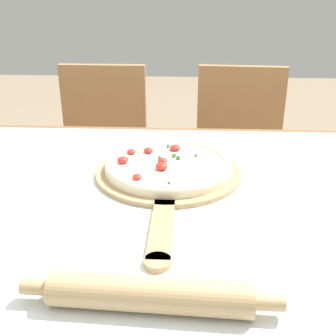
% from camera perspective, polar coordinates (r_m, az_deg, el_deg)
% --- Properties ---
extents(dining_table, '(1.27, 1.04, 0.76)m').
position_cam_1_polar(dining_table, '(1.03, -2.32, -9.33)').
color(dining_table, brown).
rests_on(dining_table, ground_plane).
extents(towel_cloth, '(1.19, 0.96, 0.00)m').
position_cam_1_polar(towel_cloth, '(0.97, -2.42, -4.13)').
color(towel_cloth, silver).
rests_on(towel_cloth, dining_table).
extents(pizza_peel, '(0.37, 0.59, 0.01)m').
position_cam_1_polar(pizza_peel, '(1.06, 0.02, -1.05)').
color(pizza_peel, tan).
rests_on(pizza_peel, towel_cloth).
extents(pizza, '(0.32, 0.32, 0.04)m').
position_cam_1_polar(pizza, '(1.08, 0.04, 0.41)').
color(pizza, beige).
rests_on(pizza, pizza_peel).
extents(rolling_pin, '(0.40, 0.07, 0.05)m').
position_cam_1_polar(rolling_pin, '(0.66, -2.46, -16.72)').
color(rolling_pin, tan).
rests_on(rolling_pin, towel_cloth).
extents(chair_left, '(0.40, 0.40, 0.89)m').
position_cam_1_polar(chair_left, '(1.92, -8.84, 2.11)').
color(chair_left, '#A37547').
rests_on(chair_left, ground_plane).
extents(chair_right, '(0.43, 0.43, 0.89)m').
position_cam_1_polar(chair_right, '(1.89, 9.48, 1.75)').
color(chair_right, '#A37547').
rests_on(chair_right, ground_plane).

